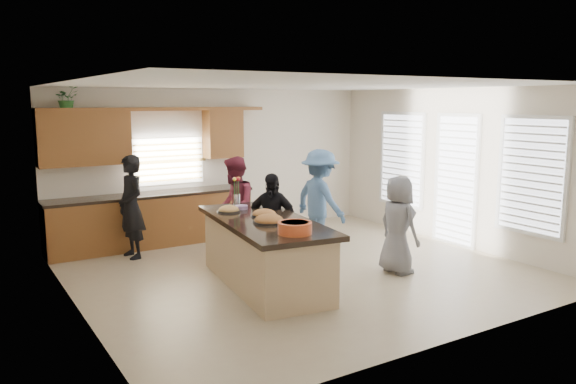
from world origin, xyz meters
TOP-DOWN VIEW (x-y plane):
  - floor at (0.00, 0.00)m, footprint 6.50×6.50m
  - room_shell at (0.00, 0.00)m, footprint 6.52×6.02m
  - back_cabinetry at (-1.47, 2.73)m, footprint 4.08×0.66m
  - right_wall_glazing at (3.22, -0.13)m, footprint 0.06×4.00m
  - island at (-0.80, -0.29)m, footprint 1.49×2.83m
  - platter_front at (-0.87, -0.52)m, footprint 0.44×0.44m
  - platter_mid at (-0.71, -0.11)m, footprint 0.37×0.37m
  - platter_back at (-1.00, 0.44)m, footprint 0.34×0.34m
  - salad_bowl at (-0.92, -1.25)m, footprint 0.42×0.42m
  - clear_cup at (-0.67, -1.11)m, footprint 0.08×0.08m
  - plate_stack at (-0.74, 0.54)m, footprint 0.19×0.19m
  - flower_vase at (-0.63, 0.91)m, footprint 0.14×0.14m
  - potted_plant at (-2.74, 2.82)m, footprint 0.48×0.46m
  - woman_left_back at (-1.97, 2.11)m, footprint 0.48×0.67m
  - woman_left_mid at (-0.47, 1.32)m, footprint 0.95×1.02m
  - woman_left_front at (-0.34, 0.33)m, footprint 0.85×0.90m
  - woman_right_back at (0.96, 0.89)m, footprint 0.77×1.20m
  - woman_right_front at (1.18, -0.84)m, footprint 0.48×0.73m

SIDE VIEW (x-z plane):
  - floor at x=0.00m, z-range 0.00..0.00m
  - island at x=-0.80m, z-range -0.02..0.93m
  - woman_right_front at x=1.18m, z-range 0.00..1.48m
  - woman_left_front at x=-0.34m, z-range 0.00..1.50m
  - woman_left_mid at x=-0.47m, z-range 0.00..1.67m
  - woman_left_back at x=-1.97m, z-range 0.00..1.71m
  - woman_right_back at x=0.96m, z-range 0.00..1.76m
  - back_cabinetry at x=-1.47m, z-range -0.32..2.14m
  - platter_back at x=-1.00m, z-range 0.91..1.05m
  - platter_mid at x=-0.71m, z-range 0.90..1.05m
  - platter_front at x=-0.87m, z-range 0.89..1.07m
  - plate_stack at x=-0.74m, z-range 0.95..1.01m
  - clear_cup at x=-0.67m, z-range 0.95..1.05m
  - salad_bowl at x=-0.92m, z-range 0.96..1.11m
  - flower_vase at x=-0.63m, z-range 0.97..1.41m
  - right_wall_glazing at x=3.22m, z-range 0.22..2.47m
  - room_shell at x=0.00m, z-range 0.50..3.31m
  - potted_plant at x=-2.74m, z-range 2.40..2.82m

